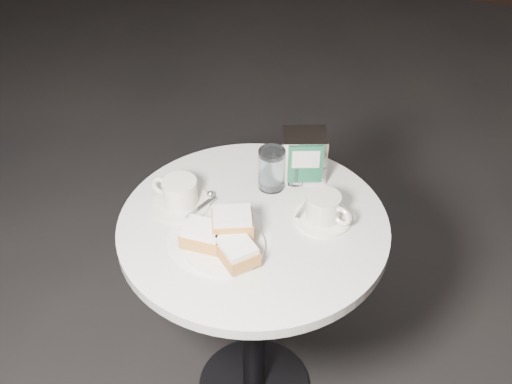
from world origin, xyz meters
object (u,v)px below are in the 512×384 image
object	(u,v)px
cafe_table	(254,275)
beignet_plate	(224,239)
coffee_cup_right	(324,210)
water_glass_right	(295,163)
napkin_dispenser	(304,155)
coffee_cup_left	(180,195)
water_glass_left	(272,170)

from	to	relation	value
cafe_table	beignet_plate	world-z (taller)	beignet_plate
cafe_table	beignet_plate	bearing A→B (deg)	-104.57
coffee_cup_right	water_glass_right	world-z (taller)	water_glass_right
napkin_dispenser	water_glass_right	bearing A→B (deg)	-145.69
coffee_cup_left	coffee_cup_right	bearing A→B (deg)	15.44
coffee_cup_right	water_glass_right	size ratio (longest dim) A/B	1.70
coffee_cup_right	water_glass_right	bearing A→B (deg)	152.01
beignet_plate	cafe_table	bearing A→B (deg)	75.43
water_glass_right	coffee_cup_left	bearing A→B (deg)	-139.96
cafe_table	beignet_plate	distance (m)	0.26
beignet_plate	coffee_cup_left	bearing A→B (deg)	146.27
coffee_cup_left	water_glass_left	size ratio (longest dim) A/B	1.44
cafe_table	coffee_cup_left	size ratio (longest dim) A/B	4.38
beignet_plate	water_glass_left	distance (m)	0.28
coffee_cup_right	beignet_plate	bearing A→B (deg)	-115.42
napkin_dispenser	cafe_table	bearing A→B (deg)	-126.38
cafe_table	coffee_cup_right	distance (m)	0.29
beignet_plate	water_glass_right	world-z (taller)	water_glass_right
cafe_table	napkin_dispenser	xyz separation A→B (m)	(0.06, 0.23, 0.27)
coffee_cup_left	coffee_cup_right	world-z (taller)	coffee_cup_left
beignet_plate	water_glass_left	world-z (taller)	water_glass_left
water_glass_left	napkin_dispenser	distance (m)	0.10
cafe_table	water_glass_right	size ratio (longest dim) A/B	6.56
coffee_cup_left	coffee_cup_right	xyz separation A→B (m)	(0.37, 0.07, -0.00)
coffee_cup_left	water_glass_left	xyz separation A→B (m)	(0.20, 0.16, 0.02)
cafe_table	coffee_cup_right	world-z (taller)	coffee_cup_right
napkin_dispenser	coffee_cup_right	bearing A→B (deg)	-78.55
water_glass_right	napkin_dispenser	bearing A→B (deg)	55.64
beignet_plate	water_glass_right	bearing A→B (deg)	76.80
cafe_table	water_glass_left	distance (m)	0.30
cafe_table	coffee_cup_left	distance (m)	0.31
beignet_plate	coffee_cup_right	world-z (taller)	beignet_plate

